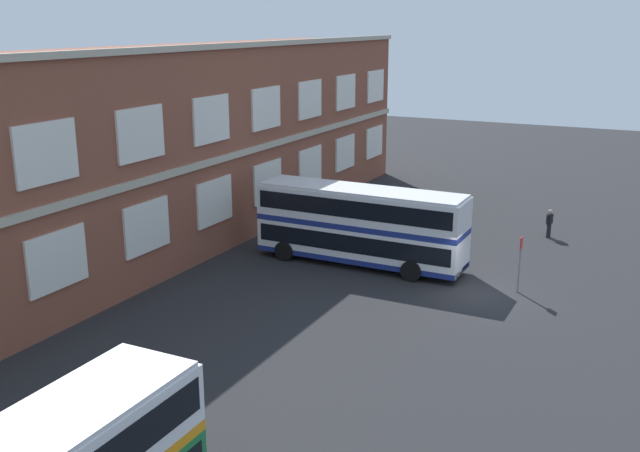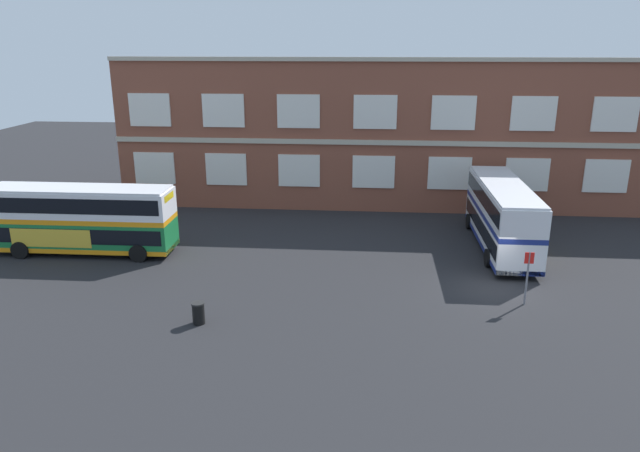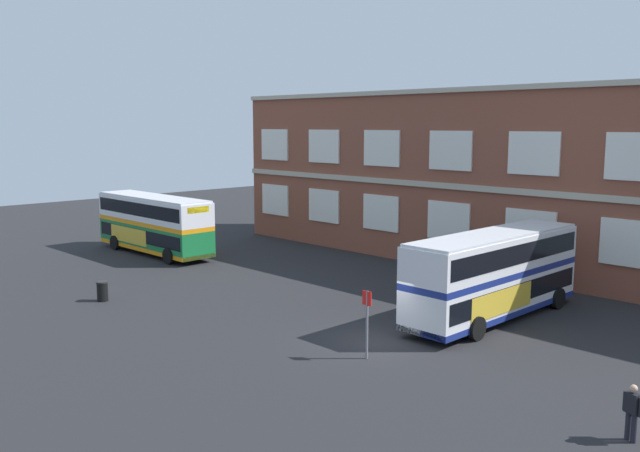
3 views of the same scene
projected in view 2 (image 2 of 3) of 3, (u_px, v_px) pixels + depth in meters
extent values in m
plane|color=#232326|center=(484.00, 274.00, 32.55)|extent=(120.00, 120.00, 0.00)
cube|color=brown|center=(445.00, 132.00, 46.18)|extent=(49.79, 8.00, 10.93)
cube|color=#B2A893|center=(451.00, 144.00, 42.36)|extent=(49.79, 0.16, 0.36)
cube|color=#B2A893|center=(457.00, 59.00, 40.64)|extent=(49.79, 0.28, 0.30)
cube|color=silver|center=(155.00, 168.00, 44.81)|extent=(3.10, 0.12, 2.40)
cube|color=silver|center=(226.00, 169.00, 44.37)|extent=(3.10, 0.12, 2.40)
cube|color=silver|center=(299.00, 171.00, 43.93)|extent=(3.10, 0.12, 2.40)
cube|color=silver|center=(373.00, 172.00, 43.48)|extent=(3.10, 0.12, 2.40)
cube|color=silver|center=(449.00, 173.00, 43.04)|extent=(3.10, 0.12, 2.40)
cube|color=silver|center=(527.00, 175.00, 42.59)|extent=(3.10, 0.12, 2.40)
cube|color=silver|center=(606.00, 176.00, 42.15)|extent=(3.10, 0.12, 2.40)
cube|color=silver|center=(150.00, 110.00, 43.50)|extent=(3.10, 0.12, 2.40)
cube|color=silver|center=(223.00, 111.00, 43.06)|extent=(3.10, 0.12, 2.40)
cube|color=silver|center=(298.00, 111.00, 42.62)|extent=(3.10, 0.12, 2.40)
cube|color=silver|center=(375.00, 112.00, 42.17)|extent=(3.10, 0.12, 2.40)
cube|color=silver|center=(454.00, 113.00, 41.73)|extent=(3.10, 0.12, 2.40)
cube|color=silver|center=(534.00, 114.00, 41.28)|extent=(3.10, 0.12, 2.40)
cube|color=silver|center=(615.00, 114.00, 40.84)|extent=(3.10, 0.12, 2.40)
cube|color=#197038|center=(83.00, 233.00, 35.49)|extent=(11.02, 2.62, 1.75)
cube|color=black|center=(82.00, 230.00, 35.43)|extent=(10.58, 2.66, 0.90)
cube|color=orange|center=(81.00, 217.00, 35.18)|extent=(11.02, 2.62, 0.30)
cube|color=silver|center=(79.00, 202.00, 34.90)|extent=(11.02, 2.62, 1.55)
cube|color=black|center=(79.00, 201.00, 34.88)|extent=(10.58, 2.66, 0.90)
cube|color=orange|center=(84.00, 245.00, 35.71)|extent=(11.02, 2.64, 0.28)
cube|color=silver|center=(77.00, 188.00, 34.65)|extent=(10.80, 2.52, 0.12)
cube|color=gold|center=(51.00, 238.00, 34.33)|extent=(4.84, 0.06, 1.10)
cube|color=yellow|center=(169.00, 197.00, 34.37)|extent=(0.07, 1.66, 0.40)
cylinder|color=black|center=(138.00, 253.00, 34.20)|extent=(1.04, 0.33, 1.04)
cylinder|color=black|center=(153.00, 239.00, 36.63)|extent=(1.04, 0.33, 1.04)
cylinder|color=black|center=(20.00, 250.00, 34.73)|extent=(1.04, 0.33, 1.04)
cylinder|color=black|center=(43.00, 236.00, 37.16)|extent=(1.04, 0.33, 1.04)
cube|color=silver|center=(501.00, 229.00, 36.29)|extent=(2.60, 11.01, 1.75)
cube|color=black|center=(501.00, 226.00, 36.23)|extent=(2.64, 10.57, 0.90)
cube|color=navy|center=(502.00, 213.00, 35.99)|extent=(2.60, 11.01, 0.30)
cube|color=silver|center=(504.00, 198.00, 35.71)|extent=(2.60, 11.01, 1.55)
cube|color=black|center=(504.00, 197.00, 35.68)|extent=(2.64, 10.57, 0.90)
cube|color=navy|center=(499.00, 240.00, 36.51)|extent=(2.62, 11.01, 0.28)
cube|color=silver|center=(505.00, 185.00, 35.46)|extent=(2.50, 10.79, 0.12)
cube|color=gold|center=(527.00, 235.00, 34.90)|extent=(0.05, 4.84, 1.10)
cube|color=yellow|center=(488.00, 172.00, 40.78)|extent=(1.66, 0.07, 0.40)
cylinder|color=black|center=(507.00, 222.00, 40.05)|extent=(0.32, 1.04, 1.04)
cylinder|color=black|center=(469.00, 221.00, 40.27)|extent=(0.32, 1.04, 1.04)
cylinder|color=black|center=(534.00, 259.00, 33.26)|extent=(0.32, 1.04, 1.04)
cylinder|color=black|center=(488.00, 258.00, 33.48)|extent=(0.32, 1.04, 1.04)
cylinder|color=slate|center=(527.00, 279.00, 28.40)|extent=(0.10, 0.10, 2.70)
cube|color=red|center=(529.00, 258.00, 28.06)|extent=(0.44, 0.04, 0.56)
cylinder|color=black|center=(198.00, 314.00, 26.72)|extent=(0.56, 0.56, 0.95)
cylinder|color=black|center=(198.00, 303.00, 26.56)|extent=(0.60, 0.60, 0.08)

